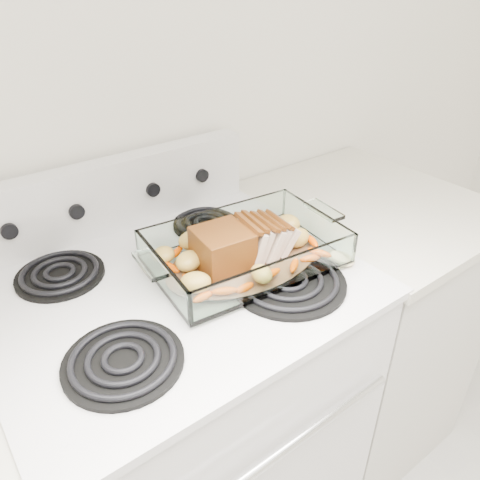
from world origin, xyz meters
TOP-DOWN VIEW (x-y plane):
  - electric_range at (0.00, 1.66)m, footprint 0.78×0.70m
  - counter_right at (0.67, 1.66)m, footprint 0.58×0.68m
  - baking_dish at (0.16, 1.61)m, footprint 0.41×0.27m
  - pork_roast at (0.14, 1.61)m, footprint 0.23×0.11m
  - roast_vegetables at (0.16, 1.64)m, footprint 0.32×0.18m
  - wooden_spoon at (0.31, 1.53)m, footprint 0.15×0.25m

SIDE VIEW (x-z plane):
  - counter_right at x=0.67m, z-range 0.00..0.93m
  - electric_range at x=0.00m, z-range -0.08..1.04m
  - wooden_spoon at x=0.31m, z-range 0.94..0.95m
  - baking_dish at x=0.16m, z-range 0.93..1.00m
  - roast_vegetables at x=0.16m, z-range 0.95..0.99m
  - pork_roast at x=0.14m, z-range 0.95..1.04m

